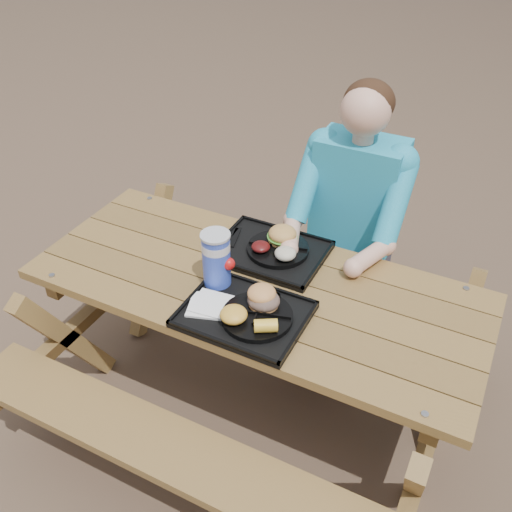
% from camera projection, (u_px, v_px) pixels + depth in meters
% --- Properties ---
extents(ground, '(60.00, 60.00, 0.00)m').
position_uv_depth(ground, '(256.00, 404.00, 2.70)').
color(ground, '#999999').
rests_on(ground, ground).
extents(picnic_table, '(1.80, 1.49, 0.75)m').
position_uv_depth(picnic_table, '(256.00, 349.00, 2.48)').
color(picnic_table, '#999999').
rests_on(picnic_table, ground).
extents(tray_near, '(0.45, 0.35, 0.02)m').
position_uv_depth(tray_near, '(244.00, 315.00, 2.09)').
color(tray_near, black).
rests_on(tray_near, picnic_table).
extents(tray_far, '(0.45, 0.35, 0.02)m').
position_uv_depth(tray_far, '(270.00, 252.00, 2.40)').
color(tray_far, black).
rests_on(tray_far, picnic_table).
extents(plate_near, '(0.26, 0.26, 0.02)m').
position_uv_depth(plate_near, '(257.00, 316.00, 2.05)').
color(plate_near, black).
rests_on(plate_near, tray_near).
extents(plate_far, '(0.26, 0.26, 0.02)m').
position_uv_depth(plate_far, '(278.00, 249.00, 2.38)').
color(plate_far, black).
rests_on(plate_far, tray_far).
extents(napkin_stack, '(0.18, 0.18, 0.02)m').
position_uv_depth(napkin_stack, '(208.00, 305.00, 2.11)').
color(napkin_stack, white).
rests_on(napkin_stack, tray_near).
extents(soda_cup, '(0.11, 0.11, 0.22)m').
position_uv_depth(soda_cup, '(216.00, 260.00, 2.16)').
color(soda_cup, '#1A38C3').
rests_on(soda_cup, tray_near).
extents(condiment_bbq, '(0.04, 0.04, 0.03)m').
position_uv_depth(condiment_bbq, '(258.00, 291.00, 2.16)').
color(condiment_bbq, black).
rests_on(condiment_bbq, tray_near).
extents(condiment_mustard, '(0.04, 0.04, 0.03)m').
position_uv_depth(condiment_mustard, '(275.00, 298.00, 2.13)').
color(condiment_mustard, gold).
rests_on(condiment_mustard, tray_near).
extents(sandwich, '(0.11, 0.11, 0.12)m').
position_uv_depth(sandwich, '(264.00, 293.00, 2.05)').
color(sandwich, '#DE924E').
rests_on(sandwich, plate_near).
extents(mac_cheese, '(0.10, 0.10, 0.05)m').
position_uv_depth(mac_cheese, '(234.00, 314.00, 2.01)').
color(mac_cheese, gold).
rests_on(mac_cheese, plate_near).
extents(corn_cob, '(0.11, 0.11, 0.05)m').
position_uv_depth(corn_cob, '(266.00, 326.00, 1.97)').
color(corn_cob, yellow).
rests_on(corn_cob, plate_near).
extents(cutlery_far, '(0.06, 0.15, 0.01)m').
position_uv_depth(cutlery_far, '(235.00, 237.00, 2.47)').
color(cutlery_far, black).
rests_on(cutlery_far, tray_far).
extents(burger, '(0.12, 0.12, 0.11)m').
position_uv_depth(burger, '(283.00, 231.00, 2.38)').
color(burger, '#D09449').
rests_on(burger, plate_far).
extents(baked_beans, '(0.08, 0.08, 0.04)m').
position_uv_depth(baked_beans, '(261.00, 247.00, 2.35)').
color(baked_beans, '#531010').
rests_on(baked_beans, plate_far).
extents(potato_salad, '(0.09, 0.09, 0.05)m').
position_uv_depth(potato_salad, '(285.00, 254.00, 2.30)').
color(potato_salad, beige).
rests_on(potato_salad, plate_far).
extents(diner, '(0.48, 0.84, 1.28)m').
position_uv_depth(diner, '(351.00, 237.00, 2.70)').
color(diner, '#1A93BA').
rests_on(diner, ground).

